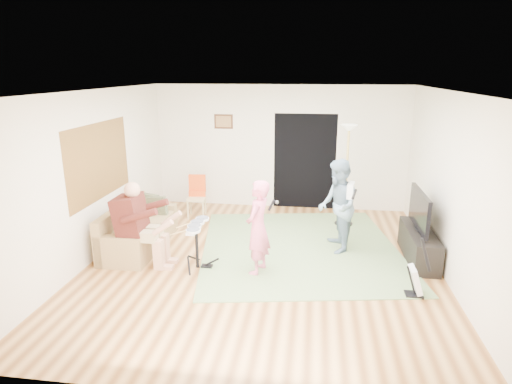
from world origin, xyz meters
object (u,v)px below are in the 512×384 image
singer (258,228)px  dining_chair (197,202)px  guitar_spare (416,280)px  guitarist (338,206)px  television (419,210)px  tv_cabinet (419,245)px  drum_kit (197,248)px  torchiere_lamp (347,157)px  sofa (136,233)px

singer → dining_chair: 2.93m
dining_chair → guitar_spare: bearing=-42.4°
singer → guitarist: bearing=144.6°
dining_chair → singer: bearing=-62.2°
television → guitarist: bearing=171.6°
guitarist → singer: bearing=-57.9°
singer → tv_cabinet: 2.71m
drum_kit → guitarist: 2.43m
dining_chair → television: (4.11, -1.58, 0.54)m
drum_kit → guitar_spare: 3.23m
torchiere_lamp → drum_kit: bearing=-136.3°
guitarist → tv_cabinet: (1.32, -0.19, -0.54)m
singer → guitarist: (1.21, 1.01, 0.07)m
guitarist → dining_chair: bearing=-123.9°
sofa → tv_cabinet: bearing=1.7°
television → sofa: bearing=-178.3°
television → dining_chair: bearing=158.9°
guitar_spare → dining_chair: size_ratio=0.98×
guitar_spare → singer: bearing=169.4°
singer → torchiere_lamp: (1.43, 2.32, 0.64)m
drum_kit → television: size_ratio=0.65×
sofa → dining_chair: 1.84m
tv_cabinet → torchiere_lamp: bearing=126.6°
guitar_spare → torchiere_lamp: size_ratio=0.43×
guitarist → guitar_spare: guitarist is taller
tv_cabinet → television: (-0.05, -0.00, 0.60)m
guitar_spare → dining_chair: (-3.85, 2.82, 0.07)m
guitar_spare → television: (0.25, 1.24, 0.60)m
guitarist → guitar_spare: 1.84m
singer → drum_kit: bearing=-77.0°
guitar_spare → tv_cabinet: bearing=76.2°
guitar_spare → tv_cabinet: 1.28m
television → tv_cabinet: bearing=0.0°
guitarist → torchiere_lamp: bearing=163.1°
torchiere_lamp → tv_cabinet: (1.11, -1.49, -1.12)m
singer → tv_cabinet: size_ratio=1.04×
drum_kit → tv_cabinet: size_ratio=0.54×
drum_kit → guitarist: (2.18, 0.98, 0.46)m
drum_kit → singer: (0.96, -0.03, 0.40)m
guitar_spare → tv_cabinet: guitar_spare is taller
singer → torchiere_lamp: bearing=163.2°
drum_kit → dining_chair: size_ratio=0.86×
sofa → guitarist: (3.46, 0.33, 0.54)m
sofa → guitar_spare: guitar_spare is taller
torchiere_lamp → guitar_spare: bearing=-73.6°
singer → guitar_spare: size_ratio=1.70×
singer → dining_chair: bearing=-131.2°
sofa → drum_kit: 1.44m
drum_kit → torchiere_lamp: size_ratio=0.38×
drum_kit → guitar_spare: guitar_spare is taller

